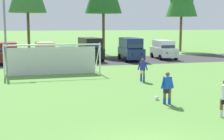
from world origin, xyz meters
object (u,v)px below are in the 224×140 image
parked_car_slot_center_left (45,52)px  parked_car_slot_right (131,49)px  parked_car_slot_center (68,55)px  parked_car_slot_center_right (90,48)px  parked_car_slot_far_right (164,49)px  player_midfield_center (143,70)px  player_defender_far (167,88)px  soccer_ball (157,98)px  parked_car_slot_left (8,53)px  soccer_goal (53,59)px  street_lamp (7,24)px

parked_car_slot_center_left → parked_car_slot_right: size_ratio=0.95×
parked_car_slot_center → parked_car_slot_right: bearing=4.6°
parked_car_slot_center_right → parked_car_slot_far_right: parked_car_slot_center_right is taller
player_midfield_center → parked_car_slot_far_right: bearing=60.7°
parked_car_slot_center_left → parked_car_slot_center: bearing=-17.1°
parked_car_slot_center_left → player_defender_far: bearing=-75.9°
soccer_ball → player_midfield_center: bearing=77.5°
parked_car_slot_right → parked_car_slot_left: bearing=176.7°
parked_car_slot_far_right → parked_car_slot_center: bearing=-173.0°
parked_car_slot_center_left → soccer_goal: bearing=-89.0°
parked_car_slot_left → parked_car_slot_center: (6.10, -1.32, -0.24)m
soccer_goal → street_lamp: bearing=134.7°
parked_car_slot_center_left → parked_car_slot_center_right: parked_car_slot_center_right is taller
soccer_goal → parked_car_slot_center_left: bearing=91.0°
player_midfield_center → parked_car_slot_center_right: parked_car_slot_center_right is taller
parked_car_slot_center → parked_car_slot_right: parked_car_slot_right is taller
soccer_ball → player_defender_far: player_defender_far is taller
player_midfield_center → parked_car_slot_left: (-9.77, 13.67, 0.29)m
player_defender_far → parked_car_slot_far_right: size_ratio=0.35×
soccer_goal → street_lamp: 5.79m
parked_car_slot_center_right → street_lamp: bearing=-144.5°
player_defender_far → parked_car_slot_center: parked_car_slot_center is taller
parked_car_slot_center → soccer_ball: bearing=-82.2°
soccer_goal → soccer_ball: bearing=-65.6°
soccer_ball → parked_car_slot_far_right: 21.24m
soccer_ball → parked_car_slot_right: bearing=76.0°
player_midfield_center → parked_car_slot_center_left: parked_car_slot_center_left is taller
parked_car_slot_center → street_lamp: 7.72m
soccer_ball → parked_car_slot_center_right: 19.92m
parked_car_slot_center_right → parked_car_slot_right: size_ratio=1.00×
soccer_ball → parked_car_slot_right: parked_car_slot_right is taller
parked_car_slot_right → parked_car_slot_far_right: parked_car_slot_right is taller
soccer_goal → parked_car_slot_far_right: (13.56, 9.04, -0.18)m
parked_car_slot_left → parked_car_slot_center_left: 3.81m
soccer_ball → parked_car_slot_center_right: (0.27, 19.88, 1.23)m
parked_car_slot_right → player_midfield_center: bearing=-104.6°
soccer_goal → parked_car_slot_center_right: bearing=63.1°
player_defender_far → parked_car_slot_center_right: bearing=89.7°
parked_car_slot_right → street_lamp: size_ratio=0.63×
player_defender_far → street_lamp: bearing=119.4°
soccer_ball → parked_car_slot_left: 21.02m
soccer_ball → parked_car_slot_center_right: size_ratio=0.04×
player_midfield_center → street_lamp: bearing=138.6°
parked_car_slot_right → parked_car_slot_far_right: (4.33, 0.82, -0.23)m
parked_car_slot_left → parked_car_slot_center: parked_car_slot_left is taller
parked_car_slot_far_right → soccer_ball: bearing=-114.9°
soccer_ball → parked_car_slot_left: size_ratio=0.05×
parked_car_slot_center_right → street_lamp: 10.76m
soccer_ball → street_lamp: bearing=120.7°
parked_car_slot_center_right → parked_car_slot_right: (4.32, -1.45, 0.00)m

